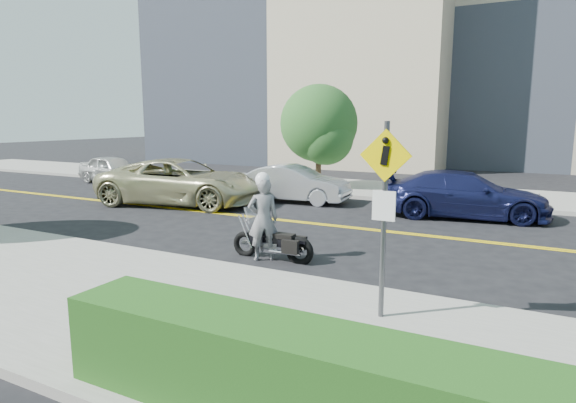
# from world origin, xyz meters

# --- Properties ---
(ground_plane) EXTENTS (120.00, 120.00, 0.00)m
(ground_plane) POSITION_xyz_m (0.00, 0.00, 0.00)
(ground_plane) COLOR black
(ground_plane) RESTS_ON ground
(sidewalk_near) EXTENTS (60.00, 5.00, 0.15)m
(sidewalk_near) POSITION_xyz_m (0.00, -7.50, 0.07)
(sidewalk_near) COLOR #9E9B91
(sidewalk_near) RESTS_ON ground_plane
(sidewalk_far) EXTENTS (60.00, 5.00, 0.15)m
(sidewalk_far) POSITION_xyz_m (0.00, 7.50, 0.07)
(sidewalk_far) COLOR #9E9B91
(sidewalk_far) RESTS_ON ground_plane
(pedestrian_sign) EXTENTS (0.78, 0.08, 3.00)m
(pedestrian_sign) POSITION_xyz_m (4.20, -6.31, 1.96)
(pedestrian_sign) COLOR #4C4C51
(pedestrian_sign) RESTS_ON sidewalk_near
(motorcyclist) EXTENTS (0.83, 0.78, 2.02)m
(motorcyclist) POSITION_xyz_m (0.79, -4.07, 1.01)
(motorcyclist) COLOR silver
(motorcyclist) RESTS_ON ground
(motorcycle) EXTENTS (1.99, 0.65, 1.20)m
(motorcycle) POSITION_xyz_m (0.95, -3.94, 0.60)
(motorcycle) COLOR black
(motorcycle) RESTS_ON ground
(suv) EXTENTS (6.63, 4.03, 1.72)m
(suv) POSITION_xyz_m (-5.66, 0.86, 0.86)
(suv) COLOR #BFBA8C
(suv) RESTS_ON ground
(parked_car_white) EXTENTS (4.29, 2.19, 1.40)m
(parked_car_white) POSITION_xyz_m (-12.68, 4.06, 0.70)
(parked_car_white) COLOR silver
(parked_car_white) RESTS_ON ground
(parked_car_silver) EXTENTS (4.46, 1.88, 1.43)m
(parked_car_silver) POSITION_xyz_m (-2.14, 3.28, 0.72)
(parked_car_silver) COLOR #B3B5BC
(parked_car_silver) RESTS_ON ground
(parked_car_blue) EXTENTS (5.51, 2.97, 1.52)m
(parked_car_blue) POSITION_xyz_m (4.16, 3.14, 0.76)
(parked_car_blue) COLOR #191D4C
(parked_car_blue) RESTS_ON ground
(tree_far_a) EXTENTS (3.46, 3.46, 4.74)m
(tree_far_a) POSITION_xyz_m (-2.63, 6.76, 3.00)
(tree_far_a) COLOR #382619
(tree_far_a) RESTS_ON ground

